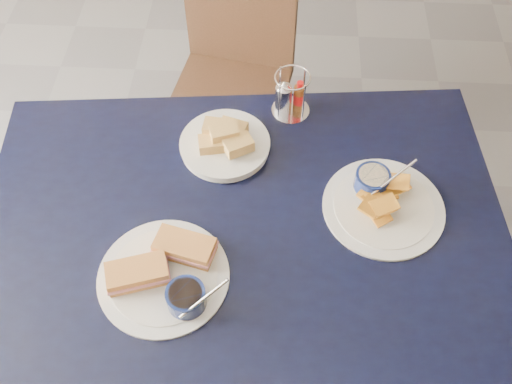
# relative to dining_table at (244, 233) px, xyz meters

# --- Properties ---
(dining_table) EXTENTS (1.40, 1.00, 0.75)m
(dining_table) POSITION_rel_dining_table_xyz_m (0.00, 0.00, 0.00)
(dining_table) COLOR black
(dining_table) RESTS_ON ground
(chair_far) EXTENTS (0.47, 0.46, 0.87)m
(chair_far) POSITION_rel_dining_table_xyz_m (-0.11, 0.86, -0.19)
(chair_far) COLOR black
(chair_far) RESTS_ON ground
(sandwich_plate) EXTENTS (0.32, 0.31, 0.12)m
(sandwich_plate) POSITION_rel_dining_table_xyz_m (-0.17, -0.17, 0.08)
(sandwich_plate) COLOR white
(sandwich_plate) RESTS_ON dining_table
(plantain_plate) EXTENTS (0.31, 0.31, 0.12)m
(plantain_plate) POSITION_rel_dining_table_xyz_m (0.35, 0.07, 0.08)
(plantain_plate) COLOR white
(plantain_plate) RESTS_ON dining_table
(bread_basket) EXTENTS (0.24, 0.24, 0.08)m
(bread_basket) POSITION_rel_dining_table_xyz_m (-0.07, 0.23, 0.08)
(bread_basket) COLOR white
(bread_basket) RESTS_ON dining_table
(condiment_caddy) EXTENTS (0.11, 0.11, 0.14)m
(condiment_caddy) POSITION_rel_dining_table_xyz_m (0.11, 0.38, 0.12)
(condiment_caddy) COLOR silver
(condiment_caddy) RESTS_ON dining_table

